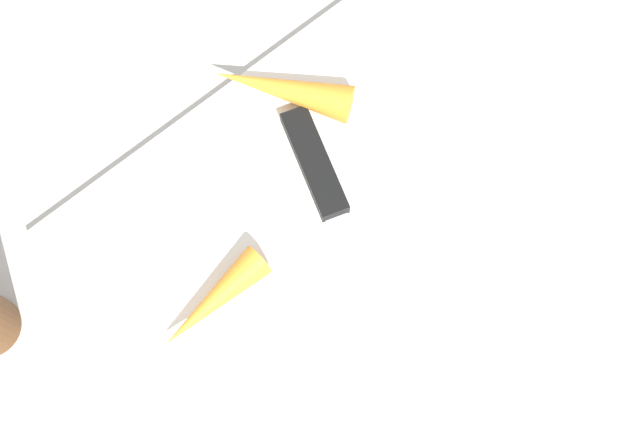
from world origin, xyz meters
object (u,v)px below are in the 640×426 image
at_px(cutting_board, 320,216).
at_px(knife, 321,178).
at_px(carrot_long, 282,89).
at_px(carrot_short, 213,301).

xyz_separation_m(cutting_board, knife, (0.02, 0.02, 0.01)).
height_order(knife, carrot_long, carrot_long).
xyz_separation_m(knife, carrot_long, (0.02, 0.07, 0.01)).
relative_size(carrot_short, carrot_long, 0.82).
relative_size(knife, carrot_long, 1.80).
bearing_deg(cutting_board, carrot_long, 66.87).
distance_m(knife, carrot_long, 0.08).
height_order(cutting_board, carrot_long, carrot_long).
height_order(cutting_board, carrot_short, carrot_short).
bearing_deg(carrot_long, cutting_board, 121.46).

